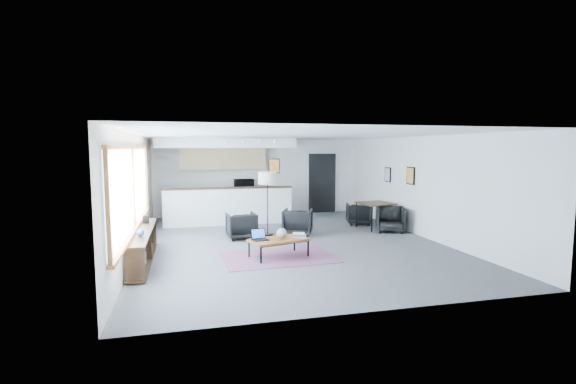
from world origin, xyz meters
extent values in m
cube|color=#4D4D50|center=(0.00, 0.00, -0.01)|extent=(7.00, 9.00, 0.01)
cube|color=white|center=(0.00, 0.00, 2.60)|extent=(7.00, 9.00, 0.01)
cube|color=silver|center=(0.00, 4.50, 1.30)|extent=(7.00, 0.01, 2.60)
cube|color=silver|center=(0.00, -4.50, 1.30)|extent=(7.00, 0.01, 2.60)
cube|color=silver|center=(-3.50, 0.00, 1.30)|extent=(0.01, 9.00, 2.60)
cube|color=silver|center=(3.50, 0.00, 1.30)|extent=(0.01, 9.00, 2.60)
cube|color=#8CBFFF|center=(-3.47, -0.90, 1.50)|extent=(0.02, 5.80, 1.55)
cube|color=brown|center=(-3.44, -0.90, 0.70)|extent=(0.10, 5.95, 0.06)
cube|color=brown|center=(-3.45, -0.90, 2.30)|extent=(0.06, 5.95, 0.06)
cube|color=brown|center=(-3.45, -3.80, 1.50)|extent=(0.06, 0.06, 1.60)
cube|color=brown|center=(-3.45, -0.90, 1.50)|extent=(0.06, 0.06, 1.60)
cube|color=brown|center=(-3.45, 2.00, 1.50)|extent=(0.06, 0.06, 1.60)
cube|color=black|center=(-3.30, -1.00, 0.62)|extent=(0.35, 3.00, 0.05)
cube|color=black|center=(-3.30, -1.00, 0.05)|extent=(0.35, 3.00, 0.05)
cube|color=black|center=(-3.30, -2.45, 0.33)|extent=(0.33, 0.04, 0.55)
cube|color=black|center=(-3.30, -1.00, 0.33)|extent=(0.33, 0.04, 0.55)
cube|color=black|center=(-3.30, 0.45, 0.33)|extent=(0.33, 0.04, 0.55)
cube|color=#3359A5|center=(-3.30, -2.30, 0.17)|extent=(0.18, 0.04, 0.20)
cube|color=silver|center=(-3.30, -2.13, 0.18)|extent=(0.18, 0.04, 0.22)
cube|color=maroon|center=(-3.30, -1.96, 0.20)|extent=(0.18, 0.04, 0.24)
cube|color=black|center=(-3.30, -1.79, 0.17)|extent=(0.18, 0.04, 0.20)
cube|color=#3359A5|center=(-3.30, -1.62, 0.18)|extent=(0.18, 0.04, 0.22)
cube|color=silver|center=(-3.30, -1.45, 0.20)|extent=(0.18, 0.04, 0.24)
cube|color=maroon|center=(-3.30, -1.28, 0.17)|extent=(0.18, 0.04, 0.20)
cube|color=black|center=(-3.30, -1.11, 0.18)|extent=(0.18, 0.04, 0.22)
cube|color=#3359A5|center=(-3.30, -0.94, 0.20)|extent=(0.18, 0.03, 0.24)
cube|color=silver|center=(-3.30, -0.77, 0.17)|extent=(0.18, 0.03, 0.20)
cube|color=maroon|center=(-3.30, -0.60, 0.18)|extent=(0.18, 0.03, 0.22)
cube|color=black|center=(-3.30, -0.43, 0.20)|extent=(0.18, 0.04, 0.24)
cube|color=black|center=(-3.30, -0.20, 0.73)|extent=(0.14, 0.02, 0.18)
sphere|color=#264C99|center=(-3.28, -1.60, 0.71)|extent=(0.14, 0.14, 0.14)
cube|color=white|center=(-1.20, 2.70, 0.55)|extent=(3.80, 0.25, 1.10)
cube|color=black|center=(-1.20, 2.70, 1.11)|extent=(3.85, 0.32, 0.04)
cube|color=white|center=(-1.20, 4.15, 0.45)|extent=(3.80, 0.60, 0.90)
cube|color=#2D2D2D|center=(-1.20, 4.15, 0.91)|extent=(3.82, 0.62, 0.04)
cube|color=tan|center=(-1.20, 4.30, 1.95)|extent=(2.80, 0.35, 0.70)
cube|color=white|center=(-1.20, 3.60, 2.45)|extent=(4.20, 1.80, 0.30)
cube|color=black|center=(0.20, 2.71, 1.75)|extent=(0.35, 0.03, 0.45)
cube|color=orange|center=(0.20, 2.69, 1.75)|extent=(0.30, 0.01, 0.40)
cube|color=black|center=(2.30, 4.42, 1.05)|extent=(1.00, 0.12, 2.10)
cube|color=white|center=(1.78, 4.43, 1.05)|extent=(0.06, 0.10, 2.10)
cube|color=white|center=(2.82, 4.43, 1.05)|extent=(0.06, 0.10, 2.10)
cube|color=white|center=(2.30, 4.43, 2.12)|extent=(1.10, 0.10, 0.06)
cube|color=silver|center=(-0.60, 2.20, 2.56)|extent=(1.60, 0.04, 0.04)
cylinder|color=silver|center=(-1.25, 2.20, 2.48)|extent=(0.07, 0.07, 0.09)
cylinder|color=silver|center=(-0.80, 2.20, 2.48)|extent=(0.07, 0.07, 0.09)
cylinder|color=silver|center=(-0.35, 2.20, 2.48)|extent=(0.07, 0.07, 0.09)
cylinder|color=silver|center=(0.10, 2.20, 2.48)|extent=(0.07, 0.07, 0.09)
cube|color=black|center=(3.47, 0.40, 1.55)|extent=(0.03, 0.38, 0.48)
cube|color=orange|center=(3.46, 0.40, 1.55)|extent=(0.00, 0.32, 0.42)
cube|color=black|center=(3.47, 1.70, 1.50)|extent=(0.03, 0.34, 0.44)
cube|color=#859FC5|center=(3.46, 1.70, 1.50)|extent=(0.00, 0.28, 0.38)
cube|color=#62344F|center=(-0.57, -1.31, 0.01)|extent=(2.38, 1.68, 0.01)
cube|color=brown|center=(-0.57, -1.31, 0.37)|extent=(1.34, 0.96, 0.05)
cube|color=black|center=(-1.02, -1.74, 0.18)|extent=(0.03, 0.03, 0.35)
cube|color=black|center=(-1.18, -1.20, 0.18)|extent=(0.03, 0.03, 0.35)
cube|color=black|center=(0.05, -1.42, 0.18)|extent=(0.03, 0.03, 0.35)
cube|color=black|center=(-0.11, -0.89, 0.18)|extent=(0.03, 0.03, 0.35)
cube|color=black|center=(-0.49, -1.58, 0.34)|extent=(1.11, 0.35, 0.03)
cube|color=black|center=(-0.65, -1.05, 0.34)|extent=(1.11, 0.35, 0.03)
cube|color=black|center=(-0.96, -1.35, 0.40)|extent=(0.36, 0.29, 0.02)
cube|color=black|center=(-0.99, -1.24, 0.51)|extent=(0.32, 0.13, 0.21)
cube|color=blue|center=(-0.99, -1.24, 0.51)|extent=(0.28, 0.11, 0.18)
sphere|color=gray|center=(-0.50, -1.33, 0.51)|extent=(0.23, 0.23, 0.23)
cube|color=silver|center=(-0.11, -1.25, 0.41)|extent=(0.36, 0.32, 0.03)
cube|color=#3359A5|center=(-0.11, -1.25, 0.44)|extent=(0.32, 0.29, 0.03)
cube|color=silver|center=(-0.12, -1.27, 0.47)|extent=(0.30, 0.27, 0.03)
cube|color=#E5590C|center=(-0.44, -1.54, 0.40)|extent=(0.12, 0.12, 0.01)
imported|color=black|center=(-1.08, 0.71, 0.36)|extent=(0.75, 0.71, 0.73)
imported|color=black|center=(0.42, 0.82, 0.38)|extent=(0.94, 0.92, 0.75)
cylinder|color=black|center=(-0.35, 0.98, 0.02)|extent=(0.30, 0.30, 0.03)
cylinder|color=black|center=(-0.35, 0.98, 0.73)|extent=(0.03, 0.03, 1.41)
cylinder|color=beige|center=(-0.35, 0.98, 1.51)|extent=(0.49, 0.49, 0.31)
cube|color=black|center=(2.82, 1.14, 0.72)|extent=(1.01, 1.01, 0.04)
cylinder|color=black|center=(2.50, 0.69, 0.35)|extent=(0.04, 0.04, 0.70)
cylinder|color=black|center=(2.37, 1.46, 0.35)|extent=(0.04, 0.04, 0.70)
cylinder|color=black|center=(3.27, 0.82, 0.35)|extent=(0.04, 0.04, 0.70)
cylinder|color=black|center=(3.15, 1.59, 0.35)|extent=(0.04, 0.04, 0.70)
imported|color=black|center=(3.00, 0.59, 0.33)|extent=(0.81, 0.79, 0.65)
imported|color=black|center=(2.62, 1.86, 0.30)|extent=(0.70, 0.68, 0.60)
imported|color=black|center=(-0.53, 4.15, 1.13)|extent=(0.64, 0.42, 0.40)
camera|label=1|loc=(-2.44, -9.69, 2.29)|focal=26.00mm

